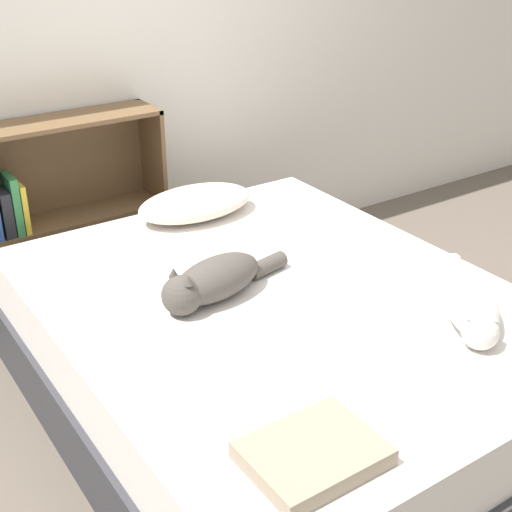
{
  "coord_description": "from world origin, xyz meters",
  "views": [
    {
      "loc": [
        -1.31,
        -1.8,
        1.81
      ],
      "look_at": [
        0.0,
        0.15,
        0.62
      ],
      "focal_mm": 50.0,
      "sensor_mm": 36.0,
      "label": 1
    }
  ],
  "objects_px": {
    "bed": "(278,357)",
    "bookshelf": "(66,212)",
    "cat_dark": "(212,281)",
    "pillow": "(195,203)",
    "cat_light": "(471,305)"
  },
  "relations": [
    {
      "from": "pillow",
      "to": "bookshelf",
      "type": "bearing_deg",
      "value": 132.88
    },
    {
      "from": "cat_light",
      "to": "cat_dark",
      "type": "xyz_separation_m",
      "value": [
        -0.65,
        0.61,
        0.02
      ]
    },
    {
      "from": "bed",
      "to": "bookshelf",
      "type": "height_order",
      "value": "bookshelf"
    },
    {
      "from": "cat_dark",
      "to": "bookshelf",
      "type": "distance_m",
      "value": 1.17
    },
    {
      "from": "bed",
      "to": "cat_light",
      "type": "distance_m",
      "value": 0.74
    },
    {
      "from": "pillow",
      "to": "cat_dark",
      "type": "relative_size",
      "value": 0.96
    },
    {
      "from": "bed",
      "to": "pillow",
      "type": "xyz_separation_m",
      "value": [
        0.11,
        0.8,
        0.33
      ]
    },
    {
      "from": "bed",
      "to": "cat_dark",
      "type": "bearing_deg",
      "value": 150.53
    },
    {
      "from": "bed",
      "to": "cat_dark",
      "type": "height_order",
      "value": "cat_dark"
    },
    {
      "from": "cat_light",
      "to": "cat_dark",
      "type": "height_order",
      "value": "cat_dark"
    },
    {
      "from": "cat_light",
      "to": "bookshelf",
      "type": "xyz_separation_m",
      "value": [
        -0.77,
        1.77,
        -0.1
      ]
    },
    {
      "from": "bed",
      "to": "pillow",
      "type": "height_order",
      "value": "pillow"
    },
    {
      "from": "pillow",
      "to": "cat_dark",
      "type": "height_order",
      "value": "cat_dark"
    },
    {
      "from": "bed",
      "to": "bookshelf",
      "type": "distance_m",
      "value": 1.33
    },
    {
      "from": "bookshelf",
      "to": "cat_light",
      "type": "bearing_deg",
      "value": -66.54
    }
  ]
}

